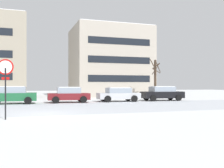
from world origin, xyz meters
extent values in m
plane|color=white|center=(0.00, 0.00, 0.00)|extent=(120.00, 120.00, 0.00)
cube|color=silver|center=(0.00, 3.70, 0.00)|extent=(80.00, 9.40, 0.00)
cylinder|color=black|center=(-1.97, -1.91, 1.24)|extent=(0.07, 0.13, 2.49)
cylinder|color=red|center=(-1.97, -1.91, 2.54)|extent=(0.75, 0.16, 0.76)
cylinder|color=white|center=(-1.97, -1.92, 2.54)|extent=(0.62, 0.14, 0.62)
cube|color=red|center=(-1.97, -1.91, 1.99)|extent=(0.36, 0.09, 0.12)
cylinder|color=white|center=(-1.96, -1.90, 2.59)|extent=(0.41, 0.10, 0.42)
cube|color=#1E6038|center=(-2.06, 9.20, 0.62)|extent=(4.15, 1.96, 0.69)
cube|color=#8C99A8|center=(-2.06, 9.20, 1.23)|extent=(2.32, 1.73, 0.54)
cube|color=white|center=(-2.06, 9.20, 1.53)|extent=(2.11, 1.60, 0.06)
cylinder|color=black|center=(-0.69, 10.04, 0.32)|extent=(0.65, 0.25, 0.64)
cylinder|color=black|center=(-0.78, 8.24, 0.32)|extent=(0.65, 0.25, 0.64)
cube|color=maroon|center=(2.89, 9.36, 0.57)|extent=(3.94, 1.95, 0.61)
cube|color=#8C99A8|center=(2.89, 9.36, 1.15)|extent=(2.20, 1.72, 0.54)
cube|color=white|center=(2.89, 9.36, 1.45)|extent=(2.00, 1.59, 0.06)
cylinder|color=black|center=(4.19, 10.20, 0.32)|extent=(0.65, 0.25, 0.64)
cylinder|color=black|center=(4.10, 8.40, 0.32)|extent=(0.65, 0.25, 0.64)
cylinder|color=black|center=(1.68, 10.32, 0.32)|extent=(0.65, 0.25, 0.64)
cylinder|color=black|center=(1.60, 8.52, 0.32)|extent=(0.65, 0.25, 0.64)
cube|color=silver|center=(7.84, 9.26, 0.57)|extent=(4.22, 2.02, 0.59)
cube|color=#8C99A8|center=(7.84, 9.26, 1.11)|extent=(2.35, 1.78, 0.48)
cube|color=white|center=(7.84, 9.26, 1.38)|extent=(2.14, 1.64, 0.06)
cylinder|color=black|center=(9.23, 10.13, 0.32)|extent=(0.65, 0.25, 0.64)
cylinder|color=black|center=(9.14, 8.27, 0.32)|extent=(0.65, 0.25, 0.64)
cylinder|color=black|center=(6.55, 10.26, 0.32)|extent=(0.65, 0.25, 0.64)
cylinder|color=black|center=(6.46, 8.40, 0.32)|extent=(0.65, 0.25, 0.64)
cube|color=black|center=(12.80, 9.31, 0.61)|extent=(4.50, 1.95, 0.69)
cube|color=#8C99A8|center=(12.80, 9.31, 1.21)|extent=(2.50, 1.71, 0.51)
cube|color=white|center=(12.80, 9.31, 1.49)|extent=(2.28, 1.58, 0.06)
cylinder|color=black|center=(14.27, 10.13, 0.32)|extent=(0.65, 0.25, 0.64)
cylinder|color=black|center=(14.19, 8.35, 0.32)|extent=(0.65, 0.25, 0.64)
cylinder|color=black|center=(11.40, 10.26, 0.32)|extent=(0.65, 0.25, 0.64)
cylinder|color=black|center=(11.32, 8.49, 0.32)|extent=(0.65, 0.25, 0.64)
cylinder|color=#423326|center=(14.24, 13.60, 2.36)|extent=(0.30, 0.30, 4.72)
cylinder|color=#423326|center=(14.41, 13.94, 3.51)|extent=(0.78, 0.44, 1.13)
cylinder|color=#423326|center=(14.38, 13.19, 3.95)|extent=(0.92, 0.38, 1.51)
cylinder|color=#423326|center=(14.16, 13.14, 3.37)|extent=(0.98, 0.26, 0.61)
cylinder|color=#423326|center=(13.81, 13.48, 4.25)|extent=(0.38, 0.98, 1.23)
cylinder|color=#423326|center=(14.55, 13.95, 4.01)|extent=(0.84, 0.76, 0.79)
cube|color=#B2A899|center=(11.07, 21.94, 5.00)|extent=(10.96, 8.83, 9.99)
cube|color=white|center=(11.07, 21.94, 10.04)|extent=(10.74, 8.66, 0.10)
cube|color=black|center=(11.07, 17.51, 2.50)|extent=(8.77, 0.04, 0.90)
cube|color=black|center=(11.07, 17.51, 5.00)|extent=(8.77, 0.04, 0.90)
cube|color=black|center=(11.07, 17.51, 7.50)|extent=(8.77, 0.04, 0.90)
camera|label=1|loc=(-1.14, -15.59, 1.68)|focal=42.49mm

